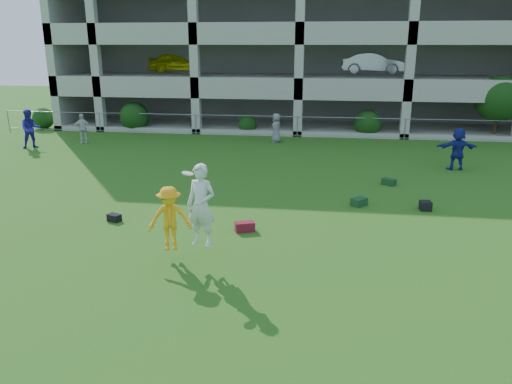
# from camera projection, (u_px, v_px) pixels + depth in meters

# --- Properties ---
(ground) EXTENTS (100.00, 100.00, 0.00)m
(ground) POSITION_uv_depth(u_px,v_px,m) (243.00, 294.00, 10.77)
(ground) COLOR #235114
(ground) RESTS_ON ground
(bystander_a) EXTENTS (1.22, 1.17, 1.98)m
(bystander_a) POSITION_uv_depth(u_px,v_px,m) (30.00, 129.00, 25.44)
(bystander_a) COLOR #2A2095
(bystander_a) RESTS_ON ground
(bystander_b) EXTENTS (1.02, 0.72, 1.60)m
(bystander_b) POSITION_uv_depth(u_px,v_px,m) (82.00, 129.00, 26.65)
(bystander_b) COLOR silver
(bystander_b) RESTS_ON ground
(bystander_c) EXTENTS (0.63, 0.84, 1.57)m
(bystander_c) POSITION_uv_depth(u_px,v_px,m) (276.00, 128.00, 26.97)
(bystander_c) COLOR slate
(bystander_c) RESTS_ON ground
(bystander_d) EXTENTS (1.72, 0.70, 1.81)m
(bystander_d) POSITION_uv_depth(u_px,v_px,m) (458.00, 149.00, 21.07)
(bystander_d) COLOR navy
(bystander_d) RESTS_ON ground
(bag_red_a) EXTENTS (0.62, 0.47, 0.28)m
(bag_red_a) POSITION_uv_depth(u_px,v_px,m) (245.00, 227.00, 14.30)
(bag_red_a) COLOR #590F1E
(bag_red_a) RESTS_ON ground
(bag_black_b) EXTENTS (0.47, 0.38, 0.22)m
(bag_black_b) POSITION_uv_depth(u_px,v_px,m) (114.00, 218.00, 15.12)
(bag_black_b) COLOR black
(bag_black_b) RESTS_ON ground
(bag_green_c) EXTENTS (0.59, 0.61, 0.26)m
(bag_green_c) POSITION_uv_depth(u_px,v_px,m) (359.00, 202.00, 16.56)
(bag_green_c) COLOR #153920
(bag_green_c) RESTS_ON ground
(crate_d) EXTENTS (0.37, 0.37, 0.30)m
(crate_d) POSITION_uv_depth(u_px,v_px,m) (425.00, 206.00, 16.11)
(crate_d) COLOR black
(crate_d) RESTS_ON ground
(bag_green_g) EXTENTS (0.58, 0.53, 0.25)m
(bag_green_g) POSITION_uv_depth(u_px,v_px,m) (389.00, 182.00, 18.97)
(bag_green_g) COLOR #133419
(bag_green_g) RESTS_ON ground
(frisbee_contest) EXTENTS (1.86, 1.02, 2.25)m
(frisbee_contest) POSITION_uv_depth(u_px,v_px,m) (182.00, 213.00, 11.98)
(frisbee_contest) COLOR #FAA216
(frisbee_contest) RESTS_ON ground
(parking_garage) EXTENTS (30.00, 14.00, 12.00)m
(parking_garage) POSITION_uv_depth(u_px,v_px,m) (307.00, 31.00, 35.32)
(parking_garage) COLOR #9E998C
(parking_garage) RESTS_ON ground
(fence) EXTENTS (36.06, 0.06, 1.20)m
(fence) POSITION_uv_depth(u_px,v_px,m) (297.00, 126.00, 28.61)
(fence) COLOR gray
(fence) RESTS_ON ground
(shrub_row) EXTENTS (34.38, 2.52, 3.50)m
(shrub_row) POSITION_uv_depth(u_px,v_px,m) (379.00, 110.00, 28.41)
(shrub_row) COLOR #163D11
(shrub_row) RESTS_ON ground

